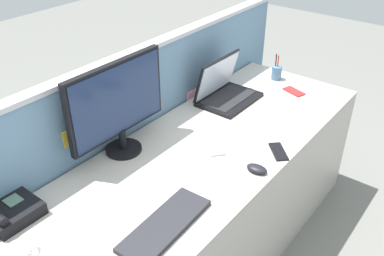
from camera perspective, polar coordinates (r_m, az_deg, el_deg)
The scene contains 12 objects.
ground_plane at distance 2.57m, azimuth 0.92°, elevation -16.87°, with size 10.00×10.00×0.00m, color slate.
desk at distance 2.31m, azimuth 1.00°, elevation -10.80°, with size 2.27×0.77×0.74m, color #ADA89E.
cubicle_divider at distance 2.39m, azimuth -7.06°, elevation -2.65°, with size 2.62×0.08×1.17m.
desktop_monitor at distance 1.98m, azimuth -10.08°, elevation 3.36°, with size 0.57×0.18×0.47m.
laptop at distance 2.53m, azimuth 4.40°, elevation 5.28°, with size 0.37×0.26×0.26m.
desk_phone at distance 1.84m, azimuth -23.47°, elevation -10.42°, with size 0.20×0.18×0.09m.
keyboard_main at distance 1.68m, azimuth -3.67°, elevation -13.05°, with size 0.42×0.15×0.02m, color #232328.
computer_mouse_left_hand at distance 1.96m, azimuth 8.82°, elevation -5.50°, with size 0.06×0.10×0.03m, color black.
pen_cup at distance 2.84m, azimuth 11.44°, elevation 7.41°, with size 0.06×0.06×0.17m.
cell_phone_silver_slab at distance 2.10m, azimuth 3.20°, elevation -2.62°, with size 0.07×0.15×0.01m, color #B7BAC1.
cell_phone_red_case at distance 2.71m, azimuth 13.70°, elevation 4.86°, with size 0.07×0.14×0.01m, color #B22323.
cell_phone_black_slab at distance 2.11m, azimuth 11.68°, elevation -3.16°, with size 0.06×0.15×0.01m, color black.
Camera 1 is at (-1.36, -1.02, 1.93)m, focal length 39.18 mm.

